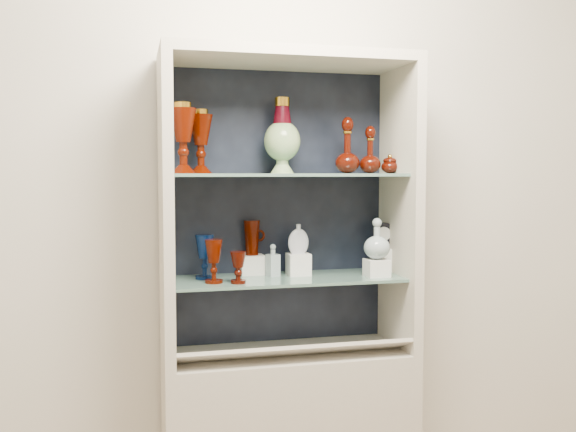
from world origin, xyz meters
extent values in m
cube|color=silver|center=(0.00, 1.75, 1.40)|extent=(3.50, 0.02, 2.80)
cube|color=black|center=(0.00, 1.72, 1.32)|extent=(0.98, 0.02, 1.15)
cube|color=beige|center=(-0.48, 1.53, 1.32)|extent=(0.04, 0.40, 1.15)
cube|color=beige|center=(0.48, 1.53, 1.32)|extent=(0.04, 0.40, 1.15)
cube|color=beige|center=(0.00, 1.53, 1.92)|extent=(1.00, 0.40, 0.04)
cube|color=slate|center=(0.00, 1.55, 1.04)|extent=(0.92, 0.34, 0.01)
cube|color=slate|center=(0.00, 1.55, 1.46)|extent=(0.92, 0.34, 0.01)
cube|color=beige|center=(0.00, 1.42, 0.78)|extent=(0.92, 0.17, 0.09)
cube|color=white|center=(0.04, 1.42, 0.80)|extent=(0.10, 0.06, 0.03)
cube|color=white|center=(-0.28, 1.42, 0.80)|extent=(0.10, 0.06, 0.03)
cube|color=white|center=(0.33, 1.42, 0.80)|extent=(0.10, 0.06, 0.03)
cube|color=silver|center=(-0.12, 1.66, 1.09)|extent=(0.10, 0.10, 0.08)
cube|color=silver|center=(0.06, 1.59, 1.09)|extent=(0.09, 0.09, 0.09)
cube|color=silver|center=(0.36, 1.48, 1.08)|extent=(0.09, 0.09, 0.07)
cube|color=silver|center=(0.44, 1.60, 1.10)|extent=(0.08, 0.08, 0.10)
camera|label=1|loc=(-0.61, -0.95, 1.47)|focal=40.00mm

